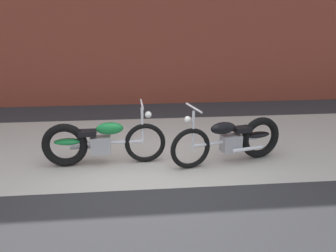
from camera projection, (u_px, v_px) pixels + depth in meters
The scene contains 4 objects.
ground_plane at pixel (149, 190), 4.91m from camera, with size 80.00×80.00×0.00m, color #2D2D30.
sidewalk_slab at pixel (145, 145), 6.57m from camera, with size 36.00×3.50×0.01m, color #B2ADA3.
motorcycle_green at pixel (96, 142), 5.62m from camera, with size 2.01×0.58×1.03m.
motorcycle_black at pixel (235, 139), 5.74m from camera, with size 1.97×0.74×1.03m.
Camera 1 is at (-0.15, -4.40, 2.38)m, focal length 36.84 mm.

